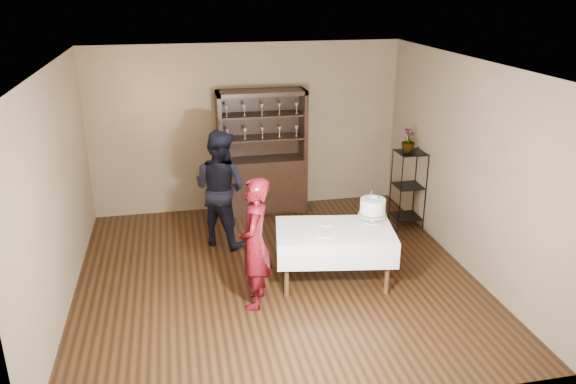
% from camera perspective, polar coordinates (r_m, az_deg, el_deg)
% --- Properties ---
extents(floor, '(5.00, 5.00, 0.00)m').
position_cam_1_polar(floor, '(7.33, -1.21, -8.57)').
color(floor, black).
rests_on(floor, ground).
extents(ceiling, '(5.00, 5.00, 0.00)m').
position_cam_1_polar(ceiling, '(6.46, -1.39, 12.84)').
color(ceiling, silver).
rests_on(ceiling, back_wall).
extents(back_wall, '(5.00, 0.02, 2.70)m').
position_cam_1_polar(back_wall, '(9.15, -4.18, 6.48)').
color(back_wall, brown).
rests_on(back_wall, floor).
extents(wall_left, '(0.02, 5.00, 2.70)m').
position_cam_1_polar(wall_left, '(6.81, -22.45, -0.06)').
color(wall_left, brown).
rests_on(wall_left, floor).
extents(wall_right, '(0.02, 5.00, 2.70)m').
position_cam_1_polar(wall_right, '(7.61, 17.56, 2.65)').
color(wall_right, brown).
rests_on(wall_right, floor).
extents(china_hutch, '(1.40, 0.48, 2.00)m').
position_cam_1_polar(china_hutch, '(9.13, -2.62, 2.01)').
color(china_hutch, black).
rests_on(china_hutch, floor).
extents(plant_etagere, '(0.42, 0.42, 1.20)m').
position_cam_1_polar(plant_etagere, '(8.75, 12.11, 0.62)').
color(plant_etagere, black).
rests_on(plant_etagere, floor).
extents(cake_table, '(1.56, 1.11, 0.72)m').
position_cam_1_polar(cake_table, '(7.00, 4.74, -5.06)').
color(cake_table, silver).
rests_on(cake_table, floor).
extents(woman, '(0.51, 0.65, 1.57)m').
position_cam_1_polar(woman, '(6.41, -3.41, -5.22)').
color(woman, '#330405').
rests_on(woman, floor).
extents(man, '(1.04, 1.01, 1.68)m').
position_cam_1_polar(man, '(7.97, -6.92, 0.40)').
color(man, black).
rests_on(man, floor).
extents(cake, '(0.36, 0.36, 0.49)m').
position_cam_1_polar(cake, '(7.12, 8.60, -1.59)').
color(cake, white).
rests_on(cake, cake_table).
extents(plate_near, '(0.23, 0.23, 0.01)m').
position_cam_1_polar(plate_near, '(6.77, 3.67, -4.33)').
color(plate_near, white).
rests_on(plate_near, cake_table).
extents(plate_far, '(0.20, 0.20, 0.01)m').
position_cam_1_polar(plate_far, '(7.07, 3.85, -3.19)').
color(plate_far, white).
rests_on(plate_far, cake_table).
extents(potted_plant, '(0.27, 0.27, 0.35)m').
position_cam_1_polar(potted_plant, '(8.54, 12.13, 5.15)').
color(potted_plant, '#527337').
rests_on(potted_plant, plant_etagere).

